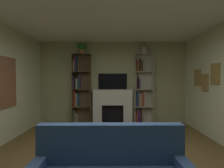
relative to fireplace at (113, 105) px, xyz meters
name	(u,v)px	position (x,y,z in m)	size (l,w,h in m)	color
wall_back_accent	(113,82)	(0.00, 0.15, 0.75)	(4.94, 0.06, 2.69)	#A9AC81
fireplace	(113,105)	(0.00, 0.00, 0.00)	(1.37, 0.54, 1.12)	white
tv	(113,81)	(0.00, 0.09, 0.78)	(0.94, 0.06, 0.52)	black
bookshelf_left	(80,90)	(-1.08, 0.02, 0.52)	(0.60, 0.30, 2.27)	brown
bookshelf_right	(141,91)	(0.94, 0.02, 0.46)	(0.60, 0.28, 2.27)	beige
potted_plant	(82,48)	(-1.00, -0.03, 1.88)	(0.24, 0.24, 0.36)	#A77948
vase_with_flowers	(144,50)	(1.00, -0.03, 1.80)	(0.14, 0.14, 0.39)	silver
coffee_table	(112,152)	(0.01, -3.19, -0.23)	(0.71, 0.41, 0.44)	olive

